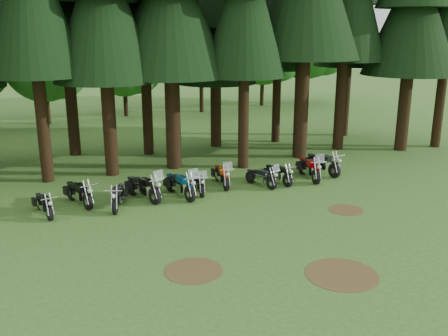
% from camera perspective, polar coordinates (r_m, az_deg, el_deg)
% --- Properties ---
extents(ground, '(120.00, 120.00, 0.00)m').
position_cam_1_polar(ground, '(18.29, 3.26, -7.27)').
color(ground, '#326120').
rests_on(ground, ground).
extents(pine_back_4, '(4.94, 4.94, 13.78)m').
position_cam_1_polar(pine_back_4, '(30.60, -0.99, 17.79)').
color(pine_back_4, black).
rests_on(pine_back_4, ground).
extents(decid_3, '(6.12, 5.95, 7.65)m').
position_cam_1_polar(decid_3, '(40.35, -19.54, 11.10)').
color(decid_3, black).
rests_on(decid_3, ground).
extents(decid_4, '(5.93, 5.76, 7.41)m').
position_cam_1_polar(decid_4, '(42.45, -11.01, 11.69)').
color(decid_4, black).
rests_on(decid_4, ground).
extents(decid_5, '(8.45, 8.21, 10.56)m').
position_cam_1_polar(decid_5, '(43.74, -2.07, 14.51)').
color(decid_5, black).
rests_on(decid_5, ground).
extents(decid_6, '(7.06, 6.86, 8.82)m').
position_cam_1_polar(decid_6, '(47.70, 4.92, 13.32)').
color(decid_6, black).
rests_on(decid_6, ground).
extents(decid_7, '(8.44, 8.20, 10.55)m').
position_cam_1_polar(decid_7, '(49.85, 9.88, 14.43)').
color(decid_7, black).
rests_on(decid_7, ground).
extents(dirt_patch_0, '(1.80, 1.80, 0.01)m').
position_cam_1_polar(dirt_patch_0, '(15.54, -3.50, -11.61)').
color(dirt_patch_0, '#4C3D1E').
rests_on(dirt_patch_0, ground).
extents(dirt_patch_1, '(1.40, 1.40, 0.01)m').
position_cam_1_polar(dirt_patch_1, '(20.93, 13.77, -4.67)').
color(dirt_patch_1, '#4C3D1E').
rests_on(dirt_patch_1, ground).
extents(dirt_patch_2, '(2.20, 2.20, 0.01)m').
position_cam_1_polar(dirt_patch_2, '(15.69, 13.30, -11.75)').
color(dirt_patch_2, '#4C3D1E').
rests_on(dirt_patch_2, ground).
extents(motorcycle_0, '(0.52, 1.98, 0.81)m').
position_cam_1_polar(motorcycle_0, '(20.91, -19.87, -4.01)').
color(motorcycle_0, black).
rests_on(motorcycle_0, ground).
extents(motorcycle_1, '(0.81, 2.25, 0.94)m').
position_cam_1_polar(motorcycle_1, '(21.64, -16.25, -2.85)').
color(motorcycle_1, black).
rests_on(motorcycle_1, ground).
extents(motorcycle_2, '(0.92, 2.10, 0.89)m').
position_cam_1_polar(motorcycle_2, '(20.94, -12.00, -3.24)').
color(motorcycle_2, black).
rests_on(motorcycle_2, ground).
extents(motorcycle_3, '(1.13, 2.41, 1.55)m').
position_cam_1_polar(motorcycle_3, '(21.65, -9.22, -2.29)').
color(motorcycle_3, black).
rests_on(motorcycle_3, ground).
extents(motorcycle_4, '(0.78, 2.45, 1.54)m').
position_cam_1_polar(motorcycle_4, '(21.81, -5.05, -2.01)').
color(motorcycle_4, black).
rests_on(motorcycle_4, ground).
extents(motorcycle_5, '(0.63, 2.03, 1.28)m').
position_cam_1_polar(motorcycle_5, '(22.37, -2.87, -1.76)').
color(motorcycle_5, black).
rests_on(motorcycle_5, ground).
extents(motorcycle_6, '(0.61, 2.27, 1.42)m').
position_cam_1_polar(motorcycle_6, '(23.27, -0.25, -0.91)').
color(motorcycle_6, black).
rests_on(motorcycle_6, ground).
extents(motorcycle_7, '(0.87, 1.95, 1.25)m').
position_cam_1_polar(motorcycle_7, '(23.25, 4.27, -1.12)').
color(motorcycle_7, black).
rests_on(motorcycle_7, ground).
extents(motorcycle_8, '(0.41, 2.06, 0.84)m').
position_cam_1_polar(motorcycle_8, '(23.85, 6.19, -0.71)').
color(motorcycle_8, black).
rests_on(motorcycle_8, ground).
extents(motorcycle_9, '(0.72, 2.46, 1.54)m').
position_cam_1_polar(motorcycle_9, '(24.62, 9.72, -0.11)').
color(motorcycle_9, black).
rests_on(motorcycle_9, ground).
extents(motorcycle_10, '(0.52, 2.44, 0.99)m').
position_cam_1_polar(motorcycle_10, '(25.68, 11.18, 0.45)').
color(motorcycle_10, black).
rests_on(motorcycle_10, ground).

